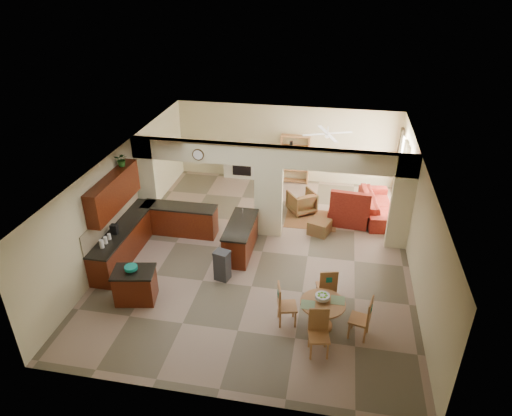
% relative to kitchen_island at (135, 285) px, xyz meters
% --- Properties ---
extents(floor, '(10.00, 10.00, 0.00)m').
position_rel_kitchen_island_xyz_m(floor, '(2.63, 2.60, -0.42)').
color(floor, gray).
rests_on(floor, ground).
extents(ceiling, '(10.00, 10.00, 0.00)m').
position_rel_kitchen_island_xyz_m(ceiling, '(2.63, 2.60, 2.38)').
color(ceiling, white).
rests_on(ceiling, wall_back).
extents(wall_back, '(8.00, 0.00, 8.00)m').
position_rel_kitchen_island_xyz_m(wall_back, '(2.63, 7.60, 0.98)').
color(wall_back, beige).
rests_on(wall_back, floor).
extents(wall_front, '(8.00, 0.00, 8.00)m').
position_rel_kitchen_island_xyz_m(wall_front, '(2.63, -2.40, 0.98)').
color(wall_front, beige).
rests_on(wall_front, floor).
extents(wall_left, '(0.00, 10.00, 10.00)m').
position_rel_kitchen_island_xyz_m(wall_left, '(-1.37, 2.60, 0.98)').
color(wall_left, beige).
rests_on(wall_left, floor).
extents(wall_right, '(0.00, 10.00, 10.00)m').
position_rel_kitchen_island_xyz_m(wall_right, '(6.63, 2.60, 0.98)').
color(wall_right, beige).
rests_on(wall_right, floor).
extents(partition_left_pier, '(0.60, 0.25, 2.80)m').
position_rel_kitchen_island_xyz_m(partition_left_pier, '(-1.07, 3.60, 0.98)').
color(partition_left_pier, beige).
rests_on(partition_left_pier, floor).
extents(partition_center_pier, '(0.80, 0.25, 2.20)m').
position_rel_kitchen_island_xyz_m(partition_center_pier, '(2.63, 3.60, 0.68)').
color(partition_center_pier, beige).
rests_on(partition_center_pier, floor).
extents(partition_right_pier, '(0.60, 0.25, 2.80)m').
position_rel_kitchen_island_xyz_m(partition_right_pier, '(6.33, 3.60, 0.98)').
color(partition_right_pier, beige).
rests_on(partition_right_pier, floor).
extents(partition_header, '(8.00, 0.25, 0.60)m').
position_rel_kitchen_island_xyz_m(partition_header, '(2.63, 3.60, 2.08)').
color(partition_header, beige).
rests_on(partition_header, partition_center_pier).
extents(kitchen_counter, '(2.52, 3.29, 1.48)m').
position_rel_kitchen_island_xyz_m(kitchen_counter, '(-0.63, 2.35, 0.04)').
color(kitchen_counter, '#3F0D07').
rests_on(kitchen_counter, floor).
extents(upper_cabinets, '(0.35, 2.40, 0.90)m').
position_rel_kitchen_island_xyz_m(upper_cabinets, '(-1.19, 1.80, 1.50)').
color(upper_cabinets, '#3F0D07').
rests_on(upper_cabinets, wall_left).
extents(peninsula, '(0.70, 1.85, 0.91)m').
position_rel_kitchen_island_xyz_m(peninsula, '(2.03, 2.48, 0.03)').
color(peninsula, '#3F0D07').
rests_on(peninsula, floor).
extents(wall_clock, '(0.34, 0.03, 0.34)m').
position_rel_kitchen_island_xyz_m(wall_clock, '(0.63, 3.45, 2.03)').
color(wall_clock, '#523A1B').
rests_on(wall_clock, partition_header).
extents(rug, '(1.60, 1.30, 0.01)m').
position_rel_kitchen_island_xyz_m(rug, '(3.83, 4.70, -0.42)').
color(rug, brown).
rests_on(rug, floor).
extents(fireplace, '(1.60, 0.35, 1.20)m').
position_rel_kitchen_island_xyz_m(fireplace, '(1.03, 7.43, 0.19)').
color(fireplace, beige).
rests_on(fireplace, floor).
extents(shelving_unit, '(1.00, 0.32, 1.80)m').
position_rel_kitchen_island_xyz_m(shelving_unit, '(2.98, 7.42, 0.48)').
color(shelving_unit, '#A37338').
rests_on(shelving_unit, floor).
extents(window_a, '(0.02, 0.90, 1.90)m').
position_rel_kitchen_island_xyz_m(window_a, '(6.60, 4.90, 0.78)').
color(window_a, white).
rests_on(window_a, wall_right).
extents(window_b, '(0.02, 0.90, 1.90)m').
position_rel_kitchen_island_xyz_m(window_b, '(6.60, 6.60, 0.78)').
color(window_b, white).
rests_on(window_b, wall_right).
extents(glazed_door, '(0.02, 0.70, 2.10)m').
position_rel_kitchen_island_xyz_m(glazed_door, '(6.60, 5.75, 0.63)').
color(glazed_door, white).
rests_on(glazed_door, wall_right).
extents(drape_a_left, '(0.10, 0.28, 2.30)m').
position_rel_kitchen_island_xyz_m(drape_a_left, '(6.56, 4.30, 0.78)').
color(drape_a_left, '#3F1C19').
rests_on(drape_a_left, wall_right).
extents(drape_a_right, '(0.10, 0.28, 2.30)m').
position_rel_kitchen_island_xyz_m(drape_a_right, '(6.56, 5.50, 0.78)').
color(drape_a_right, '#3F1C19').
rests_on(drape_a_right, wall_right).
extents(drape_b_left, '(0.10, 0.28, 2.30)m').
position_rel_kitchen_island_xyz_m(drape_b_left, '(6.56, 6.00, 0.78)').
color(drape_b_left, '#3F1C19').
rests_on(drape_b_left, wall_right).
extents(drape_b_right, '(0.10, 0.28, 2.30)m').
position_rel_kitchen_island_xyz_m(drape_b_right, '(6.56, 7.20, 0.78)').
color(drape_b_right, '#3F1C19').
rests_on(drape_b_right, wall_right).
extents(ceiling_fan, '(1.00, 1.00, 0.10)m').
position_rel_kitchen_island_xyz_m(ceiling_fan, '(4.13, 5.60, 2.14)').
color(ceiling_fan, white).
rests_on(ceiling_fan, ceiling).
extents(kitchen_island, '(1.08, 0.86, 0.84)m').
position_rel_kitchen_island_xyz_m(kitchen_island, '(0.00, 0.00, 0.00)').
color(kitchen_island, '#3F0D07').
rests_on(kitchen_island, floor).
extents(teal_bowl, '(0.30, 0.30, 0.14)m').
position_rel_kitchen_island_xyz_m(teal_bowl, '(-0.03, -0.02, 0.49)').
color(teal_bowl, '#12816F').
rests_on(teal_bowl, kitchen_island).
extents(trash_can, '(0.42, 0.39, 0.76)m').
position_rel_kitchen_island_xyz_m(trash_can, '(1.83, 1.19, -0.04)').
color(trash_can, '#2D2D30').
rests_on(trash_can, floor).
extents(dining_table, '(0.99, 0.99, 0.68)m').
position_rel_kitchen_island_xyz_m(dining_table, '(4.43, -0.12, 0.04)').
color(dining_table, '#A37338').
rests_on(dining_table, floor).
extents(fruit_bowl, '(0.32, 0.32, 0.17)m').
position_rel_kitchen_island_xyz_m(fruit_bowl, '(4.41, -0.05, 0.34)').
color(fruit_bowl, '#65BD28').
rests_on(fruit_bowl, dining_table).
extents(sofa, '(2.53, 1.26, 0.71)m').
position_rel_kitchen_island_xyz_m(sofa, '(5.93, 5.37, -0.07)').
color(sofa, maroon).
rests_on(sofa, floor).
extents(chaise, '(1.29, 1.09, 0.48)m').
position_rel_kitchen_island_xyz_m(chaise, '(4.98, 4.79, -0.18)').
color(chaise, maroon).
rests_on(chaise, floor).
extents(armchair, '(1.09, 1.09, 0.73)m').
position_rel_kitchen_island_xyz_m(armchair, '(3.47, 5.15, -0.06)').
color(armchair, maroon).
rests_on(armchair, floor).
extents(ottoman, '(0.74, 0.74, 0.42)m').
position_rel_kitchen_island_xyz_m(ottoman, '(4.14, 3.91, -0.21)').
color(ottoman, maroon).
rests_on(ottoman, floor).
extents(plant, '(0.38, 0.34, 0.38)m').
position_rel_kitchen_island_xyz_m(plant, '(-1.19, 2.48, 2.14)').
color(plant, '#164E14').
rests_on(plant, upper_cabinets).
extents(chair_north, '(0.51, 0.51, 1.02)m').
position_rel_kitchen_island_xyz_m(chair_north, '(4.50, 0.65, 0.13)').
color(chair_north, '#A37338').
rests_on(chair_north, floor).
extents(chair_east, '(0.50, 0.50, 1.02)m').
position_rel_kitchen_island_xyz_m(chair_east, '(5.32, -0.28, 0.13)').
color(chair_east, '#A37338').
rests_on(chair_east, floor).
extents(chair_south, '(0.49, 0.49, 1.02)m').
position_rel_kitchen_island_xyz_m(chair_south, '(4.40, -0.84, 0.13)').
color(chair_south, '#A37338').
rests_on(chair_south, floor).
extents(chair_west, '(0.51, 0.51, 1.02)m').
position_rel_kitchen_island_xyz_m(chair_west, '(3.58, -0.14, 0.13)').
color(chair_west, '#A37338').
rests_on(chair_west, floor).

